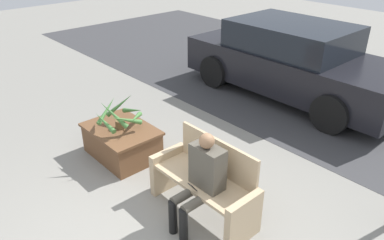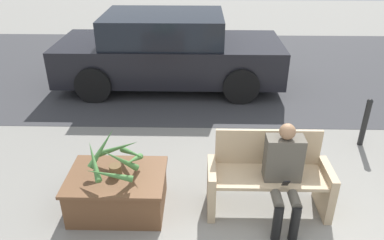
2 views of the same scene
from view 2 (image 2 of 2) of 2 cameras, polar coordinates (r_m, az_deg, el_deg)
road_surface at (r=9.14m, az=6.73°, el=7.87°), size 20.00×6.00×0.01m
bench at (r=4.54m, az=11.55°, el=-8.50°), size 1.43×0.55×0.95m
person_seated at (r=4.28m, az=13.86°, el=-7.39°), size 0.41×0.61×1.20m
planter_box at (r=4.61m, az=-11.23°, el=-10.48°), size 1.14×0.82×0.49m
potted_plant at (r=4.35m, az=-11.52°, el=-5.86°), size 0.72×0.71×0.51m
parked_car at (r=7.87m, az=-3.60°, el=10.44°), size 4.55×1.98×1.51m
bollard_post at (r=6.28m, az=24.89°, el=-0.18°), size 0.09×0.09×0.79m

